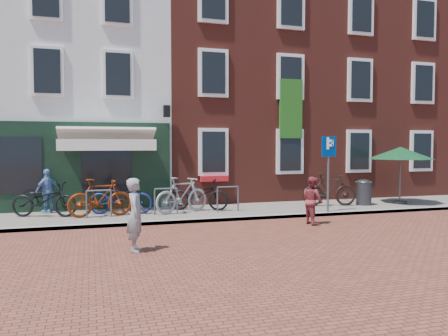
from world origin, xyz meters
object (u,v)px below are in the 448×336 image
object	(u,v)px
boy	(313,200)
cafe_person	(48,191)
bicycle_1	(100,198)
bicycle_3	(182,195)
parasol	(401,151)
woman	(136,215)
bicycle_2	(121,197)
bicycle_5	(329,190)
bicycle_4	(199,195)
parking_sign	(329,160)
bicycle_0	(44,200)
litter_bin	(364,191)

from	to	relation	value
boy	cafe_person	world-z (taller)	cafe_person
bicycle_1	bicycle_3	size ratio (longest dim) A/B	1.00
parasol	boy	distance (m)	5.59
woman	parasol	bearing A→B (deg)	-58.09
bicycle_2	bicycle_5	distance (m)	7.17
bicycle_1	bicycle_5	bearing A→B (deg)	-95.89
cafe_person	boy	bearing A→B (deg)	117.55
bicycle_1	bicycle_4	xyz separation A→B (m)	(3.13, 0.42, -0.06)
cafe_person	bicycle_4	xyz separation A→B (m)	(4.70, -0.84, -0.18)
parking_sign	boy	xyz separation A→B (m)	(-1.28, -1.35, -1.08)
boy	cafe_person	size ratio (longest dim) A/B	0.97
parasol	bicycle_3	bearing A→B (deg)	179.50
bicycle_2	bicycle_3	bearing A→B (deg)	-86.67
bicycle_3	boy	bearing A→B (deg)	-148.43
parking_sign	bicycle_5	xyz separation A→B (m)	(0.74, 1.19, -1.09)
bicycle_1	bicycle_5	world-z (taller)	same
boy	bicycle_0	bearing A→B (deg)	63.35
litter_bin	woman	distance (m)	9.49
cafe_person	bicycle_2	bearing A→B (deg)	121.93
bicycle_2	bicycle_4	xyz separation A→B (m)	(2.51, 0.06, 0.00)
parasol	woman	xyz separation A→B (m)	(-9.98, -4.25, -1.26)
boy	bicycle_4	size ratio (longest dim) A/B	0.69
woman	bicycle_5	world-z (taller)	woman
boy	bicycle_2	distance (m)	5.86
litter_bin	parasol	bearing A→B (deg)	-0.88
litter_bin	parasol	xyz separation A→B (m)	(1.51, -0.02, 1.43)
litter_bin	bicycle_4	xyz separation A→B (m)	(-5.97, 0.43, 0.01)
boy	bicycle_5	size ratio (longest dim) A/B	0.71
woman	bicycle_0	bearing A→B (deg)	34.10
bicycle_1	bicycle_4	bearing A→B (deg)	-88.90
bicycle_5	bicycle_3	bearing A→B (deg)	103.37
woman	cafe_person	size ratio (longest dim) A/B	1.12
parking_sign	bicycle_1	xyz separation A→B (m)	(-7.04, 1.09, -1.09)
bicycle_2	bicycle_4	bearing A→B (deg)	-75.45
litter_bin	cafe_person	xyz separation A→B (m)	(-10.67, 1.28, 0.19)
parasol	bicycle_4	world-z (taller)	parasol
boy	bicycle_3	xyz separation A→B (m)	(-3.27, 2.48, -0.00)
parking_sign	parasol	bearing A→B (deg)	16.52
parking_sign	parasol	distance (m)	3.74
bicycle_0	bicycle_1	xyz separation A→B (m)	(1.61, -0.46, 0.06)
cafe_person	bicycle_0	distance (m)	0.83
bicycle_0	bicycle_2	size ratio (longest dim) A/B	1.00
litter_bin	parking_sign	size ratio (longest dim) A/B	0.40
woman	bicycle_2	xyz separation A→B (m)	(-0.01, 4.64, -0.16)
parking_sign	bicycle_3	world-z (taller)	parking_sign
bicycle_0	bicycle_2	xyz separation A→B (m)	(2.22, -0.10, 0.00)
litter_bin	bicycle_5	size ratio (longest dim) A/B	0.51
cafe_person	bicycle_5	distance (m)	9.42
parasol	parking_sign	bearing A→B (deg)	-163.48
bicycle_0	bicycle_3	bearing A→B (deg)	-77.19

